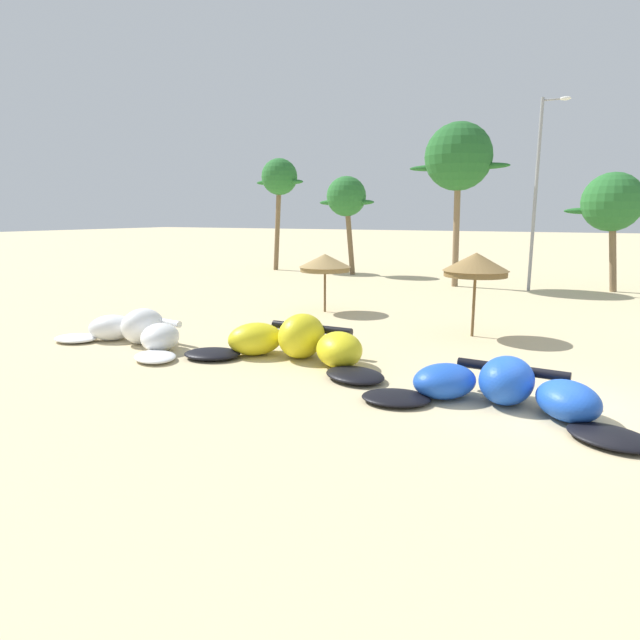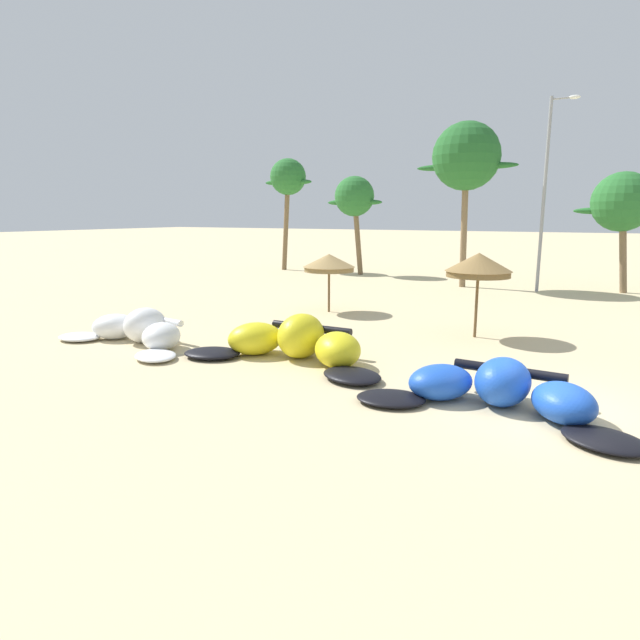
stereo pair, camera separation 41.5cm
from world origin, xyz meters
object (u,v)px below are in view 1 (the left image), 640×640
Objects in this scene: kite_left_of_center at (503,389)px; beach_umbrella_near_van at (325,263)px; beach_umbrella_middle at (476,265)px; palm_left_of_gap at (458,158)px; kite_left at (296,343)px; palm_center_left at (612,203)px; palm_left at (346,198)px; lamppost_west at (538,188)px; palm_leftmost at (279,179)px; kite_far_left at (135,332)px.

beach_umbrella_near_van is (-8.79, 8.96, 1.74)m from kite_left_of_center.
palm_left_of_gap is (-3.75, 13.18, 4.87)m from beach_umbrella_middle.
kite_left is 1.03× the size of palm_center_left.
palm_left reaches higher than kite_left.
palm_left_of_gap is 4.70m from lamppost_west.
lamppost_west is (-3.68, -1.65, 0.82)m from palm_center_left.
palm_center_left is (2.28, 21.77, 4.41)m from kite_left_of_center.
beach_umbrella_middle is at bearing 54.35° from kite_left.
beach_umbrella_near_van is 0.39× the size of palm_center_left.
palm_left_of_gap is at bearing 180.00° from lamppost_west.
kite_left is 0.71× the size of palm_left_of_gap.
beach_umbrella_middle reaches higher than kite_left.
palm_center_left is (11.08, 12.81, 2.67)m from beach_umbrella_near_van.
palm_leftmost is at bearing 165.80° from palm_left_of_gap.
lamppost_west reaches higher than beach_umbrella_middle.
palm_left is 9.23m from palm_left_of_gap.
palm_left_of_gap is (8.41, -3.22, 2.03)m from palm_left.
palm_leftmost is at bearing 129.95° from kite_left_of_center.
beach_umbrella_near_van is at bearing 71.30° from kite_far_left.
beach_umbrella_middle is 0.43× the size of palm_left.
kite_left is at bearing -90.75° from palm_left_of_gap.
kite_far_left is at bearing -146.70° from beach_umbrella_middle.
beach_umbrella_middle is (-2.02, 6.94, 2.11)m from kite_left_of_center.
palm_left reaches higher than palm_center_left.
lamppost_west is at bearing 87.30° from beach_umbrella_middle.
palm_leftmost reaches higher than beach_umbrella_middle.
palm_leftmost is 0.81× the size of lamppost_west.
palm_leftmost is at bearing 175.07° from palm_center_left.
palm_leftmost is (-8.22, 23.04, 6.37)m from kite_far_left.
kite_left is (5.60, 0.73, 0.06)m from kite_far_left.
palm_left_of_gap reaches higher than kite_left.
kite_far_left is at bearing -70.37° from palm_leftmost.
beach_umbrella_middle is 13.56m from lamppost_west.
beach_umbrella_middle is 20.61m from palm_left.
lamppost_west is (0.62, 13.18, 3.12)m from beach_umbrella_middle.
palm_center_left reaches higher than kite_left_of_center.
kite_left_of_center is at bearing -3.14° from kite_far_left.
palm_center_left is (22.11, -1.91, -2.00)m from palm_leftmost.
kite_left_of_center is at bearing -95.99° from palm_center_left.
kite_far_left is 22.60m from lamppost_west.
palm_center_left is at bearing 84.01° from kite_left_of_center.
palm_leftmost is 18.81m from lamppost_west.
palm_left is 13.18m from lamppost_west.
palm_left_of_gap is at bearing -20.95° from palm_left.
kite_far_left is 8.95m from beach_umbrella_near_van.
palm_center_left is at bearing -4.93° from palm_leftmost.
kite_left is 2.63× the size of beach_umbrella_near_van.
kite_far_left is at bearing -106.70° from palm_left_of_gap.
beach_umbrella_middle is at bearing -92.70° from lamppost_west.
beach_umbrella_near_van is 15.68m from palm_left.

